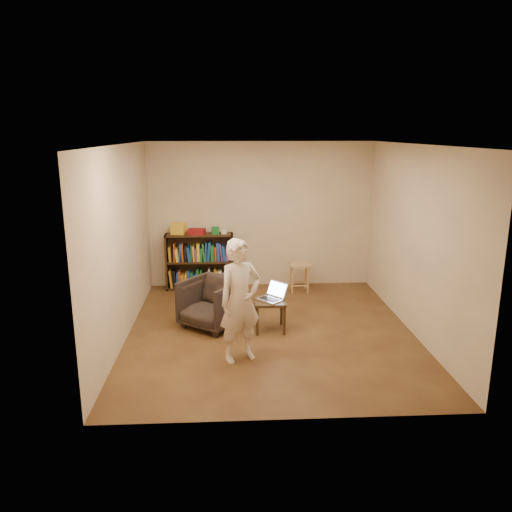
{
  "coord_description": "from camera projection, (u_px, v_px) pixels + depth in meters",
  "views": [
    {
      "loc": [
        -0.56,
        -6.61,
        2.77
      ],
      "look_at": [
        -0.18,
        0.35,
        1.02
      ],
      "focal_mm": 35.0,
      "sensor_mm": 36.0,
      "label": 1
    }
  ],
  "objects": [
    {
      "name": "box_yellow",
      "position": [
        178.0,
        229.0,
        8.8
      ],
      "size": [
        0.27,
        0.23,
        0.19
      ],
      "primitive_type": "cube",
      "rotation": [
        0.0,
        0.0,
        -0.25
      ],
      "color": "yellow",
      "rests_on": "bookshelf"
    },
    {
      "name": "wall_back",
      "position": [
        260.0,
        215.0,
        8.97
      ],
      "size": [
        4.0,
        0.0,
        4.0
      ],
      "primitive_type": "plane",
      "rotation": [
        1.57,
        0.0,
        0.0
      ],
      "color": "beige",
      "rests_on": "floor"
    },
    {
      "name": "stool",
      "position": [
        299.0,
        269.0,
        8.79
      ],
      "size": [
        0.35,
        0.35,
        0.51
      ],
      "color": "tan",
      "rests_on": "floor"
    },
    {
      "name": "floor",
      "position": [
        270.0,
        331.0,
        7.11
      ],
      "size": [
        4.5,
        4.5,
        0.0
      ],
      "primitive_type": "plane",
      "color": "#432615",
      "rests_on": "ground"
    },
    {
      "name": "person",
      "position": [
        240.0,
        301.0,
        6.05
      ],
      "size": [
        0.67,
        0.59,
        1.53
      ],
      "primitive_type": "imported",
      "rotation": [
        0.0,
        0.0,
        0.49
      ],
      "color": "beige",
      "rests_on": "floor"
    },
    {
      "name": "armchair",
      "position": [
        212.0,
        303.0,
        7.21
      ],
      "size": [
        1.07,
        1.07,
        0.71
      ],
      "primitive_type": "imported",
      "rotation": [
        0.0,
        0.0,
        -0.65
      ],
      "color": "black",
      "rests_on": "floor"
    },
    {
      "name": "ceiling",
      "position": [
        272.0,
        144.0,
        6.48
      ],
      "size": [
        4.5,
        4.5,
        0.0
      ],
      "primitive_type": "plane",
      "color": "silver",
      "rests_on": "wall_back"
    },
    {
      "name": "box_white",
      "position": [
        224.0,
        232.0,
        8.84
      ],
      "size": [
        0.1,
        0.1,
        0.07
      ],
      "primitive_type": "cube",
      "rotation": [
        0.0,
        0.0,
        -0.03
      ],
      "color": "silver",
      "rests_on": "bookshelf"
    },
    {
      "name": "side_table",
      "position": [
        270.0,
        305.0,
        7.06
      ],
      "size": [
        0.44,
        0.44,
        0.45
      ],
      "color": "black",
      "rests_on": "floor"
    },
    {
      "name": "laptop",
      "position": [
        272.0,
        295.0,
        7.08
      ],
      "size": [
        0.48,
        0.48,
        0.24
      ],
      "rotation": [
        0.0,
        0.0,
        -0.82
      ],
      "color": "silver",
      "rests_on": "side_table"
    },
    {
      "name": "wall_left",
      "position": [
        122.0,
        244.0,
        6.69
      ],
      "size": [
        0.0,
        4.5,
        4.5
      ],
      "primitive_type": "plane",
      "rotation": [
        1.57,
        0.0,
        1.57
      ],
      "color": "beige",
      "rests_on": "floor"
    },
    {
      "name": "red_cloth",
      "position": [
        197.0,
        232.0,
        8.79
      ],
      "size": [
        0.32,
        0.26,
        0.1
      ],
      "primitive_type": "cube",
      "rotation": [
        0.0,
        0.0,
        -0.19
      ],
      "color": "maroon",
      "rests_on": "bookshelf"
    },
    {
      "name": "box_green",
      "position": [
        215.0,
        231.0,
        8.8
      ],
      "size": [
        0.13,
        0.13,
        0.13
      ],
      "primitive_type": "cube",
      "rotation": [
        0.0,
        0.0,
        0.07
      ],
      "color": "#1B652B",
      "rests_on": "bookshelf"
    },
    {
      "name": "bookshelf",
      "position": [
        200.0,
        264.0,
        8.97
      ],
      "size": [
        1.2,
        0.3,
        1.0
      ],
      "color": "black",
      "rests_on": "floor"
    },
    {
      "name": "wall_right",
      "position": [
        415.0,
        240.0,
        6.9
      ],
      "size": [
        0.0,
        4.5,
        4.5
      ],
      "primitive_type": "plane",
      "rotation": [
        1.57,
        0.0,
        -1.57
      ],
      "color": "beige",
      "rests_on": "floor"
    }
  ]
}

